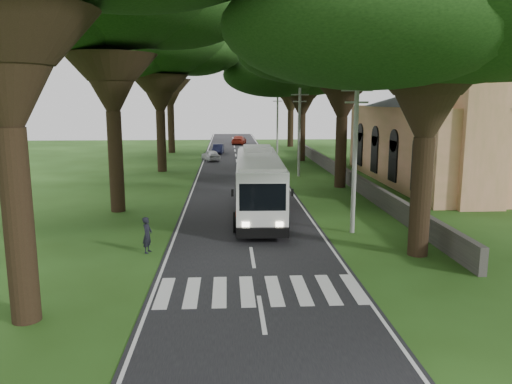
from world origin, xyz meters
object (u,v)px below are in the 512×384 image
(pole_near, at_px, (355,154))
(pedestrian, at_px, (147,235))
(distant_car_b, at_px, (218,149))
(distant_car_c, at_px, (239,140))
(pole_far, at_px, (277,122))
(coach_bus, at_px, (259,183))
(distant_car_a, at_px, (211,155))
(pole_mid, at_px, (299,131))
(church, at_px, (454,125))

(pole_near, distance_m, pedestrian, 11.19)
(distant_car_b, xyz_separation_m, distant_car_c, (3.07, 13.73, 0.09))
(pole_far, bearing_deg, pedestrian, -103.45)
(coach_bus, height_order, distant_car_a, coach_bus)
(pole_mid, distance_m, pedestrian, 25.36)
(church, distance_m, distant_car_b, 32.20)
(coach_bus, bearing_deg, distant_car_c, 91.79)
(pole_near, xyz_separation_m, coach_bus, (-4.70, 4.40, -2.22))
(distant_car_c, bearing_deg, pole_mid, 107.41)
(church, xyz_separation_m, pole_near, (-12.36, -15.55, -0.73))
(church, height_order, distant_car_c, church)
(distant_car_a, xyz_separation_m, pedestrian, (-1.78, -35.29, 0.17))
(pole_near, bearing_deg, pedestrian, -163.99)
(church, relative_size, distant_car_b, 6.61)
(coach_bus, xyz_separation_m, distant_car_a, (-3.79, 27.95, -1.30))
(distant_car_a, bearing_deg, church, 123.70)
(pole_near, bearing_deg, distant_car_a, 104.70)
(coach_bus, height_order, distant_car_c, coach_bus)
(distant_car_b, distance_m, distant_car_c, 14.07)
(pole_mid, relative_size, distant_car_c, 1.70)
(distant_car_b, bearing_deg, pole_mid, -65.09)
(pole_near, xyz_separation_m, pole_far, (0.00, 40.00, 0.00))
(distant_car_c, height_order, pedestrian, pedestrian)
(church, xyz_separation_m, pole_mid, (-12.36, 4.45, -0.73))
(pole_near, bearing_deg, coach_bus, 136.90)
(coach_bus, bearing_deg, church, 34.95)
(pole_mid, bearing_deg, distant_car_b, 110.94)
(pole_mid, height_order, distant_car_b, pole_mid)
(pole_far, distance_m, pedestrian, 44.28)
(pole_near, relative_size, pole_mid, 1.00)
(pole_near, height_order, pole_mid, same)
(church, distance_m, pole_near, 19.88)
(pole_far, relative_size, distant_car_b, 2.20)
(church, height_order, pole_near, church)
(pole_near, bearing_deg, church, 51.50)
(pole_mid, xyz_separation_m, coach_bus, (-4.70, -15.60, -2.22))
(pole_far, xyz_separation_m, distant_car_c, (-4.70, 14.04, -3.47))
(coach_bus, distance_m, pedestrian, 9.29)
(distant_car_a, bearing_deg, pedestrian, 69.67)
(church, bearing_deg, distant_car_b, 129.12)
(pole_near, distance_m, distant_car_c, 54.35)
(distant_car_a, bearing_deg, pole_near, 87.26)
(coach_bus, bearing_deg, pedestrian, -125.40)
(distant_car_b, bearing_deg, pedestrian, -89.34)
(distant_car_c, bearing_deg, pole_near, 104.52)
(pole_mid, height_order, coach_bus, pole_mid)
(distant_car_a, bearing_deg, pole_far, -155.38)
(coach_bus, height_order, distant_car_b, coach_bus)
(pole_far, xyz_separation_m, pedestrian, (-10.27, -42.95, -3.34))
(pedestrian, bearing_deg, church, -37.17)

